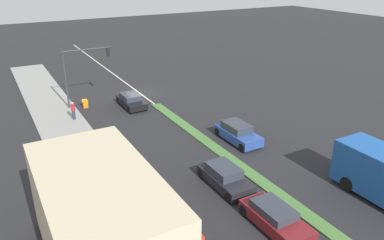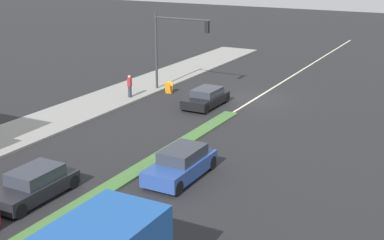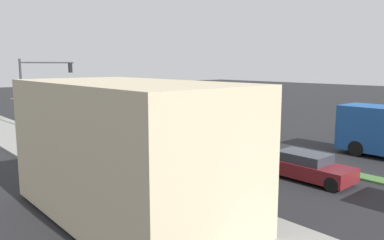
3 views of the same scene
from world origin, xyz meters
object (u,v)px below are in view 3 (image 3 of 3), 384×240
object	(u,v)px
pedestrian	(33,122)
sedan_dark	(232,149)
warning_aframe_sign	(43,123)
suv_black	(97,119)
coupe_blue	(225,128)
sedan_maroon	(306,167)
traffic_signal_main	(39,81)

from	to	relation	value
pedestrian	sedan_dark	distance (m)	16.15
warning_aframe_sign	suv_black	bearing A→B (deg)	156.06
warning_aframe_sign	coupe_blue	distance (m)	15.41
sedan_maroon	traffic_signal_main	bearing A→B (deg)	-80.29
sedan_maroon	sedan_dark	size ratio (longest dim) A/B	1.04
warning_aframe_sign	suv_black	world-z (taller)	suv_black
pedestrian	suv_black	size ratio (longest dim) A/B	0.40
sedan_maroon	coupe_blue	world-z (taller)	coupe_blue
warning_aframe_sign	sedan_dark	distance (m)	18.16
sedan_dark	pedestrian	bearing A→B (deg)	-69.64
traffic_signal_main	sedan_maroon	size ratio (longest dim) A/B	1.37
traffic_signal_main	coupe_blue	size ratio (longest dim) A/B	1.36
pedestrian	warning_aframe_sign	bearing A→B (deg)	-122.65
suv_black	sedan_maroon	bearing A→B (deg)	90.00
sedan_maroon	sedan_dark	distance (m)	4.61
warning_aframe_sign	sedan_dark	size ratio (longest dim) A/B	0.21
coupe_blue	sedan_dark	xyz separation A→B (m)	(4.40, 4.78, -0.06)
suv_black	coupe_blue	world-z (taller)	coupe_blue
sedan_maroon	coupe_blue	xyz separation A→B (m)	(-4.40, -9.39, 0.07)
suv_black	traffic_signal_main	bearing A→B (deg)	-30.88
pedestrian	coupe_blue	distance (m)	14.41
traffic_signal_main	pedestrian	xyz separation A→B (m)	(1.69, 3.18, -2.95)
sedan_maroon	warning_aframe_sign	bearing A→B (deg)	-79.95
sedan_dark	sedan_maroon	bearing A→B (deg)	90.00
traffic_signal_main	suv_black	size ratio (longest dim) A/B	1.43
sedan_maroon	coupe_blue	size ratio (longest dim) A/B	0.99
warning_aframe_sign	sedan_dark	bearing A→B (deg)	102.59
traffic_signal_main	sedan_maroon	xyz separation A→B (m)	(-3.92, 22.92, -3.30)
pedestrian	sedan_dark	bearing A→B (deg)	110.36
traffic_signal_main	pedestrian	distance (m)	4.65
traffic_signal_main	sedan_dark	world-z (taller)	traffic_signal_main
suv_black	coupe_blue	size ratio (longest dim) A/B	0.95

